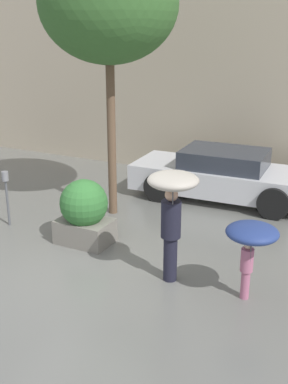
{
  "coord_description": "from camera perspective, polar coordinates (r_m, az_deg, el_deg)",
  "views": [
    {
      "loc": [
        4.39,
        -6.08,
        4.05
      ],
      "look_at": [
        0.54,
        1.6,
        1.05
      ],
      "focal_mm": 45.0,
      "sensor_mm": 36.0,
      "label": 1
    }
  ],
  "objects": [
    {
      "name": "building_facade",
      "position": [
        13.37,
        7.59,
        14.58
      ],
      "size": [
        18.0,
        0.3,
        6.0
      ],
      "color": "#B7A88E",
      "rests_on": "ground"
    },
    {
      "name": "parked_car_near",
      "position": [
        11.81,
        9.41,
        1.95
      ],
      "size": [
        4.45,
        2.02,
        1.22
      ],
      "rotation": [
        0.0,
        0.0,
        1.61
      ],
      "color": "silver",
      "rests_on": "ground"
    },
    {
      "name": "street_tree",
      "position": [
        10.22,
        -4.23,
        21.34
      ],
      "size": [
        2.8,
        2.8,
        5.64
      ],
      "color": "brown",
      "rests_on": "ground"
    },
    {
      "name": "ground_plane",
      "position": [
        8.52,
        -8.23,
        -9.33
      ],
      "size": [
        40.0,
        40.0,
        0.0
      ],
      "primitive_type": "plane",
      "color": "slate"
    },
    {
      "name": "planter_box",
      "position": [
        9.33,
        -7.1,
        -2.36
      ],
      "size": [
        1.04,
        0.93,
        1.28
      ],
      "color": "gray",
      "rests_on": "ground"
    },
    {
      "name": "person_child",
      "position": [
        7.32,
        12.61,
        -5.29
      ],
      "size": [
        0.79,
        0.79,
        1.28
      ],
      "rotation": [
        0.0,
        0.0,
        -0.82
      ],
      "color": "#B76684",
      "rests_on": "ground"
    },
    {
      "name": "person_adult",
      "position": [
        7.54,
        3.35,
        -1.21
      ],
      "size": [
        0.8,
        0.8,
        1.92
      ],
      "rotation": [
        0.0,
        0.0,
        -1.03
      ],
      "color": "#1E1E2D",
      "rests_on": "ground"
    },
    {
      "name": "parking_meter",
      "position": [
        10.39,
        -16.03,
        0.61
      ],
      "size": [
        0.14,
        0.14,
        1.19
      ],
      "color": "#595B60",
      "rests_on": "ground"
    }
  ]
}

